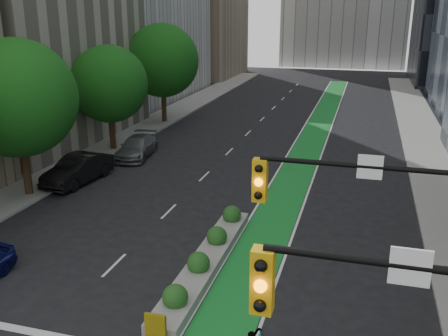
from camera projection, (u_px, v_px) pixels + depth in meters
The scene contains 10 objects.
sidewalk_left at pixel (122, 139), 40.48m from camera, with size 3.60×90.00×0.15m, color gray.
sidewalk_right at pixel (433, 162), 34.29m from camera, with size 3.60×90.00×0.15m, color gray.
bike_lane_paint at pixel (313, 138), 41.20m from camera, with size 2.20×70.00×0.01m, color #17802C.
tree_mid at pixel (17, 98), 26.69m from camera, with size 6.40×6.40×8.78m.
tree_midfar at pixel (109, 84), 36.04m from camera, with size 5.60×5.60×7.76m.
tree_far at pixel (162, 61), 44.97m from camera, with size 6.60×6.60×9.00m.
signal_right at pixel (431, 257), 11.20m from camera, with size 5.82×0.51×7.20m.
median_planter at pixel (207, 257), 20.53m from camera, with size 1.20×10.26×1.10m.
parked_car_left_mid at pixel (78, 169), 30.27m from camera, with size 1.80×5.15×1.70m, color black.
parked_car_left_far at pixel (137, 147), 35.62m from camera, with size 2.06×5.06×1.47m, color #585B5D.
Camera 1 is at (6.96, -10.49, 10.12)m, focal length 40.00 mm.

